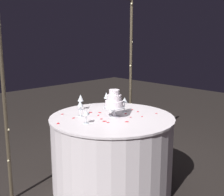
{
  "coord_description": "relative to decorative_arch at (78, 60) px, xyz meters",
  "views": [
    {
      "loc": [
        -2.06,
        -2.11,
        1.63
      ],
      "look_at": [
        0.0,
        0.0,
        0.99
      ],
      "focal_mm": 47.83,
      "sensor_mm": 36.0,
      "label": 1
    }
  ],
  "objects": [
    {
      "name": "rose_petal_4",
      "position": [
        0.42,
        -0.79,
        -0.54
      ],
      "size": [
        0.03,
        0.03,
        0.0
      ],
      "primitive_type": "ellipsoid",
      "rotation": [
        0.0,
        0.0,
        5.2
      ],
      "color": "red",
      "rests_on": "main_table"
    },
    {
      "name": "rose_petal_11",
      "position": [
        0.12,
        -0.69,
        -0.54
      ],
      "size": [
        0.03,
        0.03,
        0.0
      ],
      "primitive_type": "ellipsoid",
      "rotation": [
        0.0,
        0.0,
        2.81
      ],
      "color": "red",
      "rests_on": "main_table"
    },
    {
      "name": "tiered_cake",
      "position": [
        0.01,
        -0.56,
        -0.38
      ],
      "size": [
        0.22,
        0.22,
        0.28
      ],
      "color": "silver",
      "rests_on": "main_table"
    },
    {
      "name": "rose_petal_2",
      "position": [
        0.22,
        -0.76,
        -0.54
      ],
      "size": [
        0.03,
        0.03,
        0.0
      ],
      "primitive_type": "ellipsoid",
      "rotation": [
        0.0,
        0.0,
        3.52
      ],
      "color": "red",
      "rests_on": "main_table"
    },
    {
      "name": "rose_petal_12",
      "position": [
        0.36,
        -0.5,
        -0.54
      ],
      "size": [
        0.03,
        0.03,
        0.0
      ],
      "primitive_type": "ellipsoid",
      "rotation": [
        0.0,
        0.0,
        2.77
      ],
      "color": "red",
      "rests_on": "main_table"
    },
    {
      "name": "rose_petal_7",
      "position": [
        -0.17,
        -0.62,
        -0.54
      ],
      "size": [
        0.04,
        0.04,
        0.0
      ],
      "primitive_type": "ellipsoid",
      "rotation": [
        0.0,
        0.0,
        5.23
      ],
      "color": "red",
      "rests_on": "main_table"
    },
    {
      "name": "rose_petal_0",
      "position": [
        0.01,
        -0.34,
        -0.54
      ],
      "size": [
        0.04,
        0.04,
        0.0
      ],
      "primitive_type": "ellipsoid",
      "rotation": [
        0.0,
        0.0,
        1.85
      ],
      "color": "red",
      "rests_on": "main_table"
    },
    {
      "name": "rose_petal_1",
      "position": [
        -0.18,
        -0.61,
        -0.54
      ],
      "size": [
        0.03,
        0.03,
        0.0
      ],
      "primitive_type": "ellipsoid",
      "rotation": [
        0.0,
        0.0,
        2.01
      ],
      "color": "red",
      "rests_on": "main_table"
    },
    {
      "name": "wine_glass_2",
      "position": [
        0.24,
        -0.49,
        -0.42
      ],
      "size": [
        0.06,
        0.06,
        0.16
      ],
      "color": "silver",
      "rests_on": "main_table"
    },
    {
      "name": "rose_petal_6",
      "position": [
        -0.03,
        -0.78,
        -0.54
      ],
      "size": [
        0.05,
        0.05,
        0.0
      ],
      "primitive_type": "ellipsoid",
      "rotation": [
        0.0,
        0.0,
        2.43
      ],
      "color": "red",
      "rests_on": "main_table"
    },
    {
      "name": "rose_petal_9",
      "position": [
        -0.31,
        -0.11,
        -0.54
      ],
      "size": [
        0.04,
        0.03,
        0.0
      ],
      "primitive_type": "ellipsoid",
      "rotation": [
        0.0,
        0.0,
        6.12
      ],
      "color": "red",
      "rests_on": "main_table"
    },
    {
      "name": "wine_glass_0",
      "position": [
        -0.23,
        -0.31,
        -0.42
      ],
      "size": [
        0.06,
        0.06,
        0.17
      ],
      "color": "silver",
      "rests_on": "main_table"
    },
    {
      "name": "main_table",
      "position": [
        -0.0,
        -0.54,
        -0.94
      ],
      "size": [
        1.28,
        1.28,
        0.8
      ],
      "color": "white",
      "rests_on": "ground"
    },
    {
      "name": "rose_petal_15",
      "position": [
        -0.32,
        -0.31,
        -0.54
      ],
      "size": [
        0.04,
        0.03,
        0.0
      ],
      "primitive_type": "ellipsoid",
      "rotation": [
        0.0,
        0.0,
        0.12
      ],
      "color": "red",
      "rests_on": "main_table"
    },
    {
      "name": "wine_glass_1",
      "position": [
        -0.34,
        -0.54,
        -0.44
      ],
      "size": [
        0.06,
        0.06,
        0.14
      ],
      "color": "silver",
      "rests_on": "main_table"
    },
    {
      "name": "wine_glass_4",
      "position": [
        0.25,
        -0.2,
        -0.42
      ],
      "size": [
        0.06,
        0.06,
        0.17
      ],
      "color": "silver",
      "rests_on": "main_table"
    },
    {
      "name": "rose_petal_10",
      "position": [
        0.34,
        -0.6,
        -0.54
      ],
      "size": [
        0.04,
        0.03,
        0.0
      ],
      "primitive_type": "ellipsoid",
      "rotation": [
        0.0,
        0.0,
        0.38
      ],
      "color": "red",
      "rests_on": "main_table"
    },
    {
      "name": "decorative_arch",
      "position": [
        0.0,
        0.0,
        0.0
      ],
      "size": [
        1.81,
        0.06,
        2.08
      ],
      "color": "#473D2D",
      "rests_on": "ground"
    },
    {
      "name": "rose_petal_14",
      "position": [
        -0.54,
        -0.36,
        -0.54
      ],
      "size": [
        0.05,
        0.05,
        0.0
      ],
      "primitive_type": "ellipsoid",
      "rotation": [
        0.0,
        0.0,
        0.81
      ],
      "color": "red",
      "rests_on": "main_table"
    },
    {
      "name": "rose_petal_8",
      "position": [
        -0.14,
        -0.53,
        -0.54
      ],
      "size": [
        0.04,
        0.03,
        0.0
      ],
      "primitive_type": "ellipsoid",
      "rotation": [
        0.0,
        0.0,
        0.21
      ],
      "color": "red",
      "rests_on": "main_table"
    },
    {
      "name": "ground_plane",
      "position": [
        -0.0,
        -0.54,
        -1.34
      ],
      "size": [
        12.0,
        12.0,
        0.0
      ],
      "primitive_type": "plane",
      "color": "black"
    },
    {
      "name": "rose_petal_16",
      "position": [
        -0.18,
        -0.67,
        -0.54
      ],
      "size": [
        0.03,
        0.03,
        0.0
      ],
      "primitive_type": "ellipsoid",
      "rotation": [
        0.0,
        0.0,
        2.66
      ],
      "color": "red",
      "rests_on": "main_table"
    },
    {
      "name": "rose_petal_13",
      "position": [
        -0.05,
        -0.26,
        -0.54
      ],
      "size": [
        0.04,
        0.05,
        0.0
      ],
      "primitive_type": "ellipsoid",
      "rotation": [
        0.0,
        0.0,
        5.03
      ],
      "color": "red",
      "rests_on": "main_table"
    },
    {
      "name": "rose_petal_5",
      "position": [
        -0.07,
        -0.41,
        -0.54
      ],
      "size": [
        0.04,
        0.04,
        0.0
      ],
      "primitive_type": "ellipsoid",
      "rotation": [
        0.0,
        0.0,
        0.69
      ],
      "color": "red",
      "rests_on": "main_table"
    },
    {
      "name": "rose_petal_3",
      "position": [
        0.18,
        -0.56,
        -0.54
      ],
      "size": [
        0.03,
        0.02,
        0.0
      ],
      "primitive_type": "ellipsoid",
      "rotation": [
        0.0,
        0.0,
        3.32
      ],
      "color": "red",
      "rests_on": "main_table"
    },
    {
      "name": "wine_glass_3",
      "position": [
        -0.05,
        -0.1,
        -0.41
      ],
      "size": [
        0.07,
        0.07,
        0.17
      ],
      "color": "silver",
      "rests_on": "main_table"
    },
    {
      "name": "cake_knife",
      "position": [
        0.19,
        -0.33,
        -0.54
      ],
      "size": [
        0.18,
        0.26,
        0.01
      ],
      "color": "silver",
      "rests_on": "main_table"
    }
  ]
}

